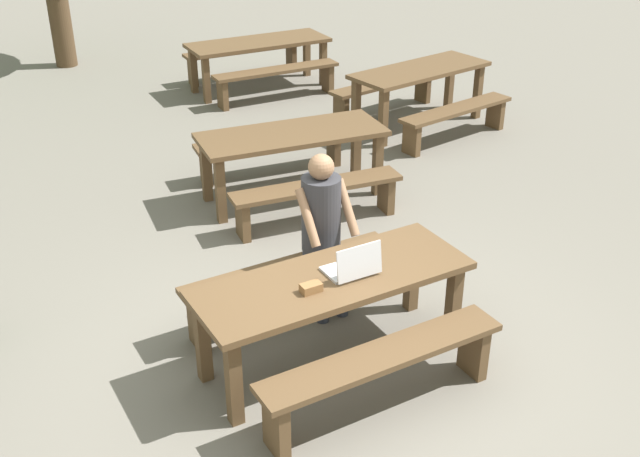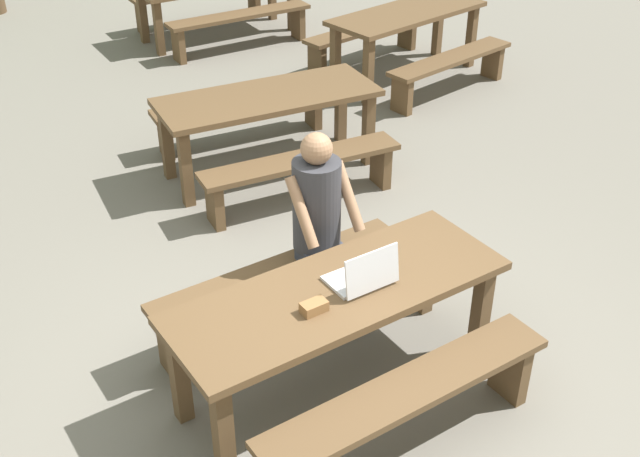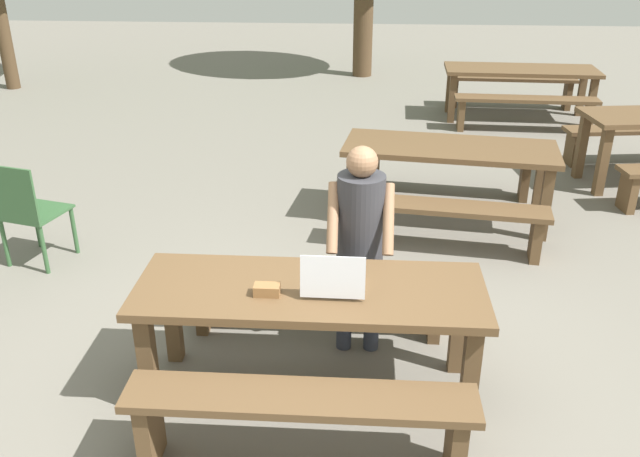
% 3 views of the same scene
% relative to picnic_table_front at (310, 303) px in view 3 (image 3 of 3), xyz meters
% --- Properties ---
extents(ground_plane, '(30.00, 30.00, 0.00)m').
position_rel_picnic_table_front_xyz_m(ground_plane, '(0.00, 0.00, -0.61)').
color(ground_plane, slate).
extents(picnic_table_front, '(1.99, 0.72, 0.71)m').
position_rel_picnic_table_front_xyz_m(picnic_table_front, '(0.00, 0.00, 0.00)').
color(picnic_table_front, brown).
rests_on(picnic_table_front, ground).
extents(bench_near, '(1.77, 0.30, 0.47)m').
position_rel_picnic_table_front_xyz_m(bench_near, '(0.00, -0.64, -0.26)').
color(bench_near, brown).
rests_on(bench_near, ground).
extents(bench_far, '(1.77, 0.30, 0.47)m').
position_rel_picnic_table_front_xyz_m(bench_far, '(0.00, 0.64, -0.26)').
color(bench_far, brown).
rests_on(bench_far, ground).
extents(laptop, '(0.36, 0.28, 0.26)m').
position_rel_picnic_table_front_xyz_m(laptop, '(0.13, -0.05, 0.17)').
color(laptop, silver).
rests_on(laptop, picnic_table_front).
extents(small_pouch, '(0.14, 0.08, 0.06)m').
position_rel_picnic_table_front_xyz_m(small_pouch, '(-0.23, -0.10, 0.14)').
color(small_pouch, olive).
rests_on(small_pouch, picnic_table_front).
extents(person_seated, '(0.42, 0.41, 1.34)m').
position_rel_picnic_table_front_xyz_m(person_seated, '(0.28, 0.60, 0.18)').
color(person_seated, '#333847').
rests_on(person_seated, ground).
extents(plastic_chair, '(0.54, 0.54, 0.89)m').
position_rel_picnic_table_front_xyz_m(plastic_chair, '(-2.38, 1.48, -0.13)').
color(plastic_chair, '#335933').
rests_on(plastic_chair, ground).
extents(bench_mid_north, '(1.71, 0.52, 0.42)m').
position_rel_picnic_table_front_xyz_m(bench_mid_north, '(3.40, 4.34, -0.29)').
color(bench_mid_north, brown).
rests_on(bench_mid_north, ground).
extents(picnic_table_rear, '(2.07, 0.83, 0.71)m').
position_rel_picnic_table_front_xyz_m(picnic_table_rear, '(2.41, 6.13, -0.00)').
color(picnic_table_rear, brown).
rests_on(picnic_table_rear, ground).
extents(bench_rear_south, '(1.85, 0.38, 0.45)m').
position_rel_picnic_table_front_xyz_m(bench_rear_south, '(2.39, 5.52, -0.26)').
color(bench_rear_south, brown).
rests_on(bench_rear_south, ground).
extents(bench_rear_north, '(1.85, 0.38, 0.45)m').
position_rel_picnic_table_front_xyz_m(bench_rear_north, '(2.44, 6.75, -0.26)').
color(bench_rear_north, brown).
rests_on(bench_rear_north, ground).
extents(picnic_table_distant, '(1.98, 0.98, 0.73)m').
position_rel_picnic_table_front_xyz_m(picnic_table_distant, '(1.07, 2.59, 0.01)').
color(picnic_table_distant, brown).
rests_on(picnic_table_distant, ground).
extents(bench_distant_south, '(1.74, 0.52, 0.43)m').
position_rel_picnic_table_front_xyz_m(bench_distant_south, '(0.98, 1.93, -0.28)').
color(bench_distant_south, brown).
rests_on(bench_distant_south, ground).
extents(bench_distant_north, '(1.74, 0.52, 0.43)m').
position_rel_picnic_table_front_xyz_m(bench_distant_north, '(1.16, 3.26, -0.28)').
color(bench_distant_north, brown).
rests_on(bench_distant_north, ground).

